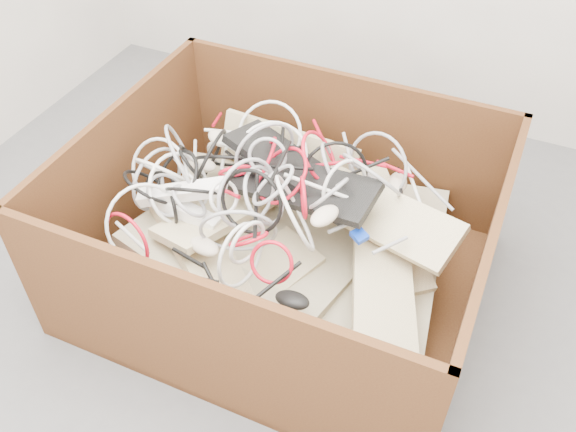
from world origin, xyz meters
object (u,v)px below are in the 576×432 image
at_px(cardboard_box, 281,253).
at_px(vga_plug, 359,236).
at_px(power_strip_right, 180,208).
at_px(power_strip_left, 182,192).

xyz_separation_m(cardboard_box, vga_plug, (0.28, -0.04, 0.23)).
distance_m(cardboard_box, power_strip_right, 0.37).
bearing_deg(power_strip_left, power_strip_right, -117.87).
height_order(power_strip_left, power_strip_right, power_strip_left).
xyz_separation_m(cardboard_box, power_strip_left, (-0.30, -0.10, 0.24)).
distance_m(power_strip_right, vga_plug, 0.58).
distance_m(power_strip_left, vga_plug, 0.58).
bearing_deg(power_strip_left, vga_plug, -11.79).
bearing_deg(power_strip_right, cardboard_box, 22.05).
relative_size(power_strip_right, vga_plug, 6.07).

